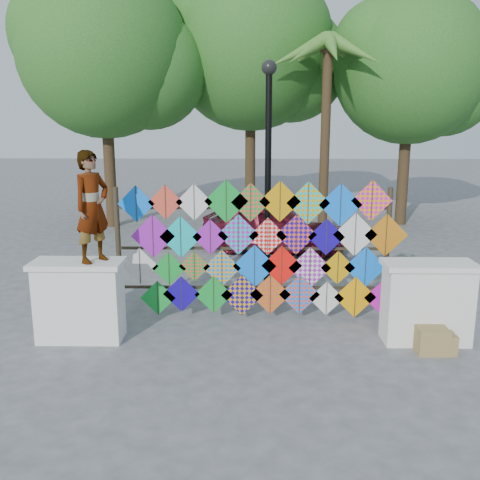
{
  "coord_description": "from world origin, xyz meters",
  "views": [
    {
      "loc": [
        -0.07,
        -8.08,
        3.4
      ],
      "look_at": [
        -0.21,
        0.6,
        1.44
      ],
      "focal_mm": 40.0,
      "sensor_mm": 36.0,
      "label": 1
    }
  ],
  "objects_px": {
    "kite_rack": "(261,251)",
    "vendor_woman": "(92,207)",
    "lamppost": "(268,159)",
    "sedan": "(275,227)"
  },
  "relations": [
    {
      "from": "kite_rack",
      "to": "sedan",
      "type": "xyz_separation_m",
      "value": [
        0.47,
        4.94,
        -0.59
      ]
    },
    {
      "from": "kite_rack",
      "to": "lamppost",
      "type": "relative_size",
      "value": 1.12
    },
    {
      "from": "vendor_woman",
      "to": "lamppost",
      "type": "distance_m",
      "value": 3.54
    },
    {
      "from": "kite_rack",
      "to": "lamppost",
      "type": "height_order",
      "value": "lamppost"
    },
    {
      "from": "kite_rack",
      "to": "vendor_woman",
      "type": "relative_size",
      "value": 2.95
    },
    {
      "from": "kite_rack",
      "to": "lamppost",
      "type": "distance_m",
      "value": 1.95
    },
    {
      "from": "kite_rack",
      "to": "vendor_woman",
      "type": "height_order",
      "value": "vendor_woman"
    },
    {
      "from": "kite_rack",
      "to": "sedan",
      "type": "bearing_deg",
      "value": 84.57
    },
    {
      "from": "vendor_woman",
      "to": "kite_rack",
      "type": "bearing_deg",
      "value": -36.73
    },
    {
      "from": "kite_rack",
      "to": "vendor_woman",
      "type": "xyz_separation_m",
      "value": [
        -2.57,
        -0.92,
        0.9
      ]
    }
  ]
}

